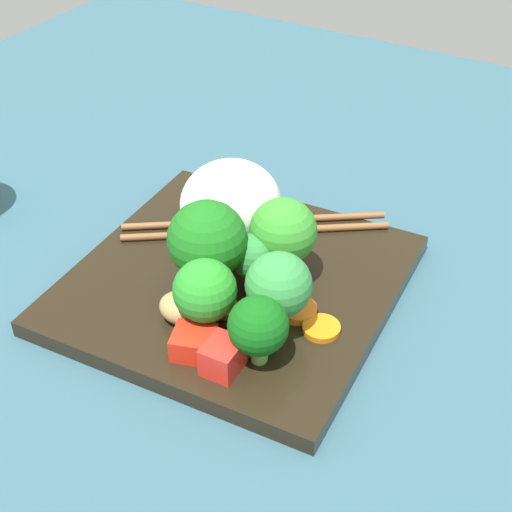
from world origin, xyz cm
name	(u,v)px	position (x,y,z in cm)	size (l,w,h in cm)	color
ground_plane	(235,300)	(0.00, 0.00, -1.00)	(110.00, 110.00, 2.00)	#2E5260
square_plate	(235,283)	(0.00, 0.00, 0.70)	(24.28, 24.28, 1.39)	black
rice_mound	(231,205)	(3.97, 2.69, 5.04)	(8.31, 8.11, 7.31)	white
broccoli_floret_0	(205,291)	(-6.13, -1.41, 4.97)	(4.58, 4.58, 5.97)	#73B04F
broccoli_floret_1	(258,327)	(-6.98, -6.20, 4.48)	(4.19, 4.19, 5.35)	#6AAB4F
broccoli_floret_2	(283,234)	(1.73, -3.33, 5.69)	(5.17, 5.17, 7.11)	#82AE4F
broccoli_floret_3	(254,258)	(-0.61, -2.19, 4.47)	(3.59, 3.59, 5.05)	#6FAC49
broccoli_floret_4	(278,287)	(-3.57, -5.85, 5.36)	(4.76, 4.76, 6.55)	#639C4B
broccoli_floret_5	(207,241)	(-2.60, 0.64, 6.26)	(5.93, 5.93, 8.02)	#73AD50
carrot_slice_0	(223,308)	(-3.91, -1.40, 1.67)	(2.28, 2.28, 0.56)	orange
carrot_slice_1	(255,315)	(-3.41, -3.86, 1.72)	(2.17, 2.17, 0.67)	orange
carrot_slice_2	(298,310)	(-1.33, -6.31, 1.69)	(2.90, 2.90, 0.60)	orange
carrot_slice_3	(321,328)	(-2.16, -8.69, 1.62)	(2.77, 2.77, 0.46)	orange
carrot_slice_4	(243,340)	(-6.14, -4.48, 1.68)	(2.98, 2.98, 0.59)	orange
pepper_chunk_0	(223,357)	(-8.93, -4.56, 2.51)	(2.77, 2.37, 2.23)	red
pepper_chunk_1	(194,343)	(-8.62, -1.97, 2.29)	(2.69, 2.88, 1.80)	red
pepper_chunk_2	(281,290)	(-0.39, -4.38, 2.13)	(3.02, 2.19, 1.48)	red
chicken_piece_1	(182,308)	(-6.17, 0.71, 2.47)	(3.52, 2.87, 2.16)	tan
chopstick_pair	(255,226)	(6.44, 1.86, 1.69)	(14.79, 19.95, 0.60)	brown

